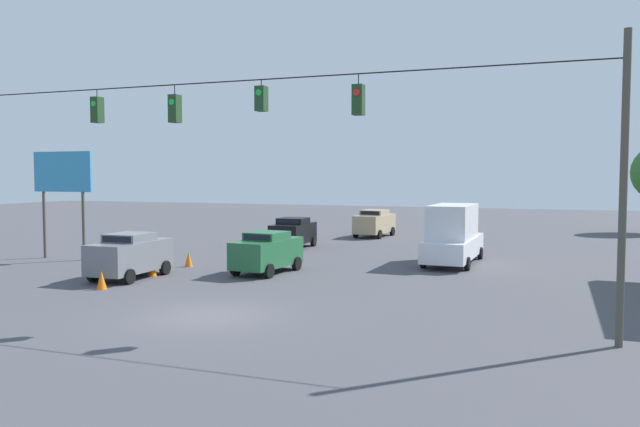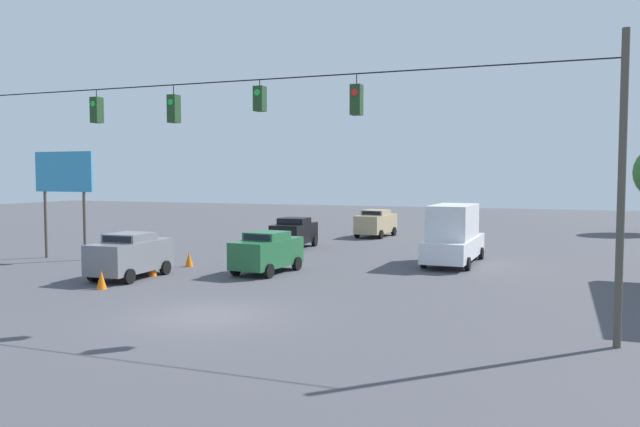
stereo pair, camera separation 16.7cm
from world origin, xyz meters
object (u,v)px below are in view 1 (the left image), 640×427
at_px(sedan_tan_withflow_deep, 374,223).
at_px(sedan_green_withflow_mid, 267,251).
at_px(overhead_signal_span, 217,153).
at_px(sedan_grey_parked_shoulder, 130,255).
at_px(traffic_cone_third, 189,259).
at_px(box_truck_white_oncoming_far, 453,235).
at_px(traffic_cone_second, 152,268).
at_px(roadside_billboard, 63,180).
at_px(traffic_cone_nearest, 102,280).
at_px(sedan_black_withflow_far, 293,232).

bearing_deg(sedan_tan_withflow_deep, sedan_green_withflow_mid, 89.83).
distance_m(overhead_signal_span, sedan_green_withflow_mid, 9.27).
bearing_deg(sedan_tan_withflow_deep, sedan_grey_parked_shoulder, 76.88).
height_order(sedan_green_withflow_mid, traffic_cone_third, sedan_green_withflow_mid).
xyz_separation_m(sedan_green_withflow_mid, sedan_tan_withflow_deep, (-0.05, -18.10, 0.03)).
bearing_deg(sedan_tan_withflow_deep, box_truck_white_oncoming_far, 121.95).
distance_m(sedan_tan_withflow_deep, traffic_cone_second, 21.28).
height_order(box_truck_white_oncoming_far, traffic_cone_third, box_truck_white_oncoming_far).
bearing_deg(traffic_cone_second, roadside_billboard, -21.75).
relative_size(box_truck_white_oncoming_far, sedan_green_withflow_mid, 1.63).
bearing_deg(traffic_cone_second, traffic_cone_third, -88.45).
height_order(sedan_grey_parked_shoulder, traffic_cone_second, sedan_grey_parked_shoulder).
bearing_deg(sedan_green_withflow_mid, sedan_tan_withflow_deep, -90.17).
distance_m(traffic_cone_second, roadside_billboard, 9.34).
distance_m(sedan_grey_parked_shoulder, traffic_cone_second, 1.17).
distance_m(overhead_signal_span, sedan_grey_parked_shoulder, 9.34).
height_order(box_truck_white_oncoming_far, sedan_tan_withflow_deep, box_truck_white_oncoming_far).
xyz_separation_m(sedan_grey_parked_shoulder, traffic_cone_nearest, (-0.64, 2.62, -0.66)).
distance_m(overhead_signal_span, roadside_billboard, 16.63).
height_order(traffic_cone_nearest, traffic_cone_second, same).
height_order(box_truck_white_oncoming_far, roadside_billboard, roadside_billboard).
distance_m(traffic_cone_nearest, traffic_cone_second, 3.37).
xyz_separation_m(overhead_signal_span, sedan_green_withflow_mid, (2.04, -7.99, -4.24)).
bearing_deg(overhead_signal_span, traffic_cone_second, -39.48).
bearing_deg(overhead_signal_span, sedan_green_withflow_mid, -75.71).
xyz_separation_m(box_truck_white_oncoming_far, sedan_grey_parked_shoulder, (12.55, 9.49, -0.45)).
xyz_separation_m(overhead_signal_span, traffic_cone_second, (6.41, -5.28, -4.86)).
height_order(sedan_black_withflow_far, traffic_cone_third, sedan_black_withflow_far).
xyz_separation_m(box_truck_white_oncoming_far, traffic_cone_third, (12.03, 5.66, -1.11)).
height_order(sedan_green_withflow_mid, traffic_cone_second, sedan_green_withflow_mid).
xyz_separation_m(overhead_signal_span, traffic_cone_third, (6.49, -8.36, -4.86)).
xyz_separation_m(box_truck_white_oncoming_far, traffic_cone_second, (11.95, 8.74, -1.11)).
distance_m(sedan_black_withflow_far, traffic_cone_nearest, 15.69).
distance_m(sedan_black_withflow_far, traffic_cone_second, 12.35).
distance_m(traffic_cone_nearest, traffic_cone_third, 6.45).
height_order(overhead_signal_span, box_truck_white_oncoming_far, overhead_signal_span).
xyz_separation_m(sedan_grey_parked_shoulder, traffic_cone_second, (-0.60, -0.75, -0.66)).
relative_size(sedan_grey_parked_shoulder, sedan_black_withflow_far, 1.06).
bearing_deg(sedan_green_withflow_mid, roadside_billboard, -2.04).
distance_m(sedan_grey_parked_shoulder, sedan_black_withflow_far, 13.17).
height_order(traffic_cone_second, roadside_billboard, roadside_billboard).
xyz_separation_m(sedan_grey_parked_shoulder, sedan_green_withflow_mid, (-4.97, -3.46, -0.04)).
bearing_deg(traffic_cone_third, traffic_cone_second, 91.55).
bearing_deg(sedan_grey_parked_shoulder, sedan_green_withflow_mid, -145.15).
bearing_deg(traffic_cone_third, sedan_tan_withflow_deep, -104.27).
distance_m(overhead_signal_span, traffic_cone_third, 11.65).
bearing_deg(sedan_tan_withflow_deep, traffic_cone_nearest, 79.72).
bearing_deg(sedan_green_withflow_mid, sedan_black_withflow_far, -73.86).
relative_size(sedan_grey_parked_shoulder, roadside_billboard, 0.71).
bearing_deg(traffic_cone_third, traffic_cone_nearest, 91.09).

